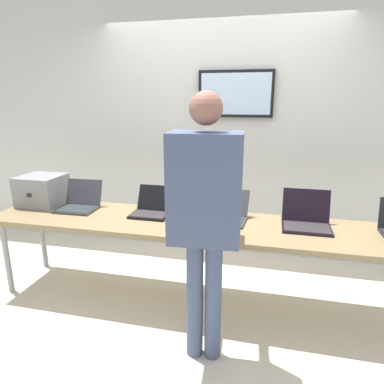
{
  "coord_description": "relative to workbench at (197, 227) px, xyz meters",
  "views": [
    {
      "loc": [
        0.55,
        -2.56,
        1.72
      ],
      "look_at": [
        -0.09,
        0.18,
        0.94
      ],
      "focal_mm": 31.6,
      "sensor_mm": 36.0,
      "label": 1
    }
  ],
  "objects": [
    {
      "name": "workbench",
      "position": [
        0.0,
        0.0,
        0.0
      ],
      "size": [
        3.6,
        0.7,
        0.73
      ],
      "color": "#8C764E",
      "rests_on": "ground"
    },
    {
      "name": "back_wall",
      "position": [
        0.0,
        1.13,
        0.72
      ],
      "size": [
        8.0,
        0.11,
        2.79
      ],
      "color": "silver",
      "rests_on": "ground"
    },
    {
      "name": "laptop_station_0",
      "position": [
        -1.15,
        0.11,
        0.1
      ],
      "size": [
        0.36,
        0.34,
        0.25
      ],
      "color": "#393840",
      "rests_on": "workbench"
    },
    {
      "name": "equipment_box",
      "position": [
        -1.56,
        0.15,
        0.19
      ],
      "size": [
        0.38,
        0.37,
        0.29
      ],
      "color": "gray",
      "rests_on": "workbench"
    },
    {
      "name": "laptop_station_3",
      "position": [
        0.86,
        0.11,
        0.11
      ],
      "size": [
        0.37,
        0.35,
        0.28
      ],
      "color": "black",
      "rests_on": "workbench"
    },
    {
      "name": "laptop_station_2",
      "position": [
        0.2,
        0.13,
        0.1
      ],
      "size": [
        0.41,
        0.39,
        0.23
      ],
      "color": "#3A3839",
      "rests_on": "workbench"
    },
    {
      "name": "person",
      "position": [
        0.18,
        -0.62,
        0.39
      ],
      "size": [
        0.46,
        0.61,
        1.76
      ],
      "color": "#475572",
      "rests_on": "ground"
    },
    {
      "name": "ground",
      "position": [
        0.0,
        0.0,
        -0.7
      ],
      "size": [
        8.0,
        8.0,
        0.04
      ],
      "primitive_type": "cube",
      "color": "beige"
    },
    {
      "name": "laptop_station_1",
      "position": [
        -0.44,
        0.12,
        0.1
      ],
      "size": [
        0.33,
        0.34,
        0.23
      ],
      "color": "black",
      "rests_on": "workbench"
    }
  ]
}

